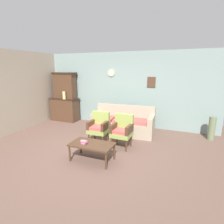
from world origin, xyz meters
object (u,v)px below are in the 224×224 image
object	(u,v)px
armchair_row_middle	(99,126)
armchair_by_doorway	(122,130)
floor_vase_by_wall	(212,128)
side_cabinet	(65,109)
coffee_table	(92,145)
vase_on_cabinet	(64,95)
book_stack_on_table	(84,142)
floral_couch	(123,124)

from	to	relation	value
armchair_row_middle	armchair_by_doorway	world-z (taller)	same
armchair_row_middle	floor_vase_by_wall	size ratio (longest dim) A/B	1.26
side_cabinet	coffee_table	distance (m)	3.74
vase_on_cabinet	book_stack_on_table	distance (m)	3.50
coffee_table	floor_vase_by_wall	distance (m)	3.69
armchair_row_middle	book_stack_on_table	xyz separation A→B (m)	(0.15, -1.07, -0.04)
vase_on_cabinet	armchair_row_middle	size ratio (longest dim) A/B	0.34
armchair_row_middle	book_stack_on_table	size ratio (longest dim) A/B	5.50
vase_on_cabinet	armchair_by_doorway	bearing A→B (deg)	-26.15
vase_on_cabinet	coffee_table	bearing A→B (deg)	-43.63
side_cabinet	book_stack_on_table	distance (m)	3.67
side_cabinet	armchair_row_middle	bearing A→B (deg)	-34.10
coffee_table	floor_vase_by_wall	bearing A→B (deg)	42.78
floral_couch	book_stack_on_table	distance (m)	2.14
armchair_by_doorway	armchair_row_middle	bearing A→B (deg)	177.94
armchair_row_middle	book_stack_on_table	world-z (taller)	armchair_row_middle
floor_vase_by_wall	book_stack_on_table	bearing A→B (deg)	-138.24
side_cabinet	armchair_row_middle	distance (m)	2.85
floral_couch	vase_on_cabinet	bearing A→B (deg)	171.98
coffee_table	floral_couch	bearing A→B (deg)	88.52
side_cabinet	book_stack_on_table	xyz separation A→B (m)	(2.51, -2.67, -0.01)
side_cabinet	vase_on_cabinet	bearing A→B (deg)	-52.99
armchair_by_doorway	coffee_table	xyz separation A→B (m)	(-0.39, -0.98, -0.12)
armchair_row_middle	floor_vase_by_wall	world-z (taller)	armchair_row_middle
armchair_row_middle	book_stack_on_table	bearing A→B (deg)	-81.96
coffee_table	book_stack_on_table	xyz separation A→B (m)	(-0.17, -0.06, 0.08)
side_cabinet	book_stack_on_table	bearing A→B (deg)	-46.78
side_cabinet	armchair_row_middle	world-z (taller)	side_cabinet
armchair_row_middle	coffee_table	bearing A→B (deg)	-72.27
vase_on_cabinet	armchair_row_middle	bearing A→B (deg)	-32.51
side_cabinet	coffee_table	xyz separation A→B (m)	(2.68, -2.61, -0.09)
armchair_row_middle	coffee_table	xyz separation A→B (m)	(0.32, -1.01, -0.12)
vase_on_cabinet	book_stack_on_table	world-z (taller)	vase_on_cabinet
side_cabinet	coffee_table	bearing A→B (deg)	-44.19
floral_couch	armchair_row_middle	size ratio (longest dim) A/B	2.27
side_cabinet	armchair_row_middle	size ratio (longest dim) A/B	1.28
side_cabinet	floor_vase_by_wall	xyz separation A→B (m)	(5.39, -0.10, -0.11)
floral_couch	armchair_row_middle	world-z (taller)	same
floral_couch	floor_vase_by_wall	distance (m)	2.69
armchair_by_doorway	vase_on_cabinet	bearing A→B (deg)	153.85
floral_couch	armchair_by_doorway	size ratio (longest dim) A/B	2.27
floor_vase_by_wall	armchair_row_middle	bearing A→B (deg)	-153.72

